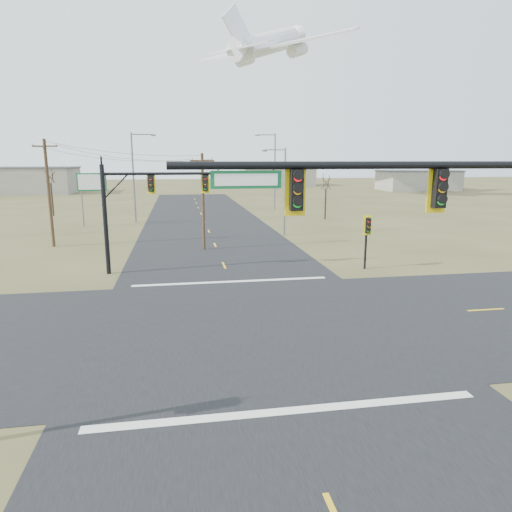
{
  "coord_description": "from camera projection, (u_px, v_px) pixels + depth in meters",
  "views": [
    {
      "loc": [
        -3.05,
        -19.58,
        7.43
      ],
      "look_at": [
        0.45,
        1.0,
        2.99
      ],
      "focal_mm": 32.0,
      "sensor_mm": 36.0,
      "label": 1
    }
  ],
  "objects": [
    {
      "name": "jet_airliner",
      "position": [
        270.0,
        43.0,
        84.68
      ],
      "size": [
        33.45,
        33.23,
        16.77
      ],
      "rotation": [
        0.0,
        -0.32,
        0.7
      ],
      "color": "white"
    },
    {
      "name": "bare_tree_b",
      "position": [
        50.0,
        176.0,
        60.12
      ],
      "size": [
        3.02,
        3.02,
        6.64
      ],
      "rotation": [
        0.0,
        0.0,
        0.18
      ],
      "color": "black",
      "rests_on": "ground"
    },
    {
      "name": "road_ns",
      "position": [
        250.0,
        324.0,
        20.93
      ],
      "size": [
        14.0,
        160.0,
        0.02
      ],
      "primitive_type": "cube",
      "color": "black",
      "rests_on": "ground"
    },
    {
      "name": "streetlight_b",
      "position": [
        273.0,
        167.0,
        68.52
      ],
      "size": [
        3.13,
        0.51,
        11.18
      ],
      "rotation": [
        0.0,
        0.0,
        -0.42
      ],
      "color": "slate",
      "rests_on": "ground"
    },
    {
      "name": "stop_bar_far",
      "position": [
        231.0,
        282.0,
        28.15
      ],
      "size": [
        12.0,
        0.4,
        0.01
      ],
      "primitive_type": "cube",
      "color": "silver",
      "rests_on": "road_ns"
    },
    {
      "name": "streetlight_c",
      "position": [
        135.0,
        173.0,
        53.44
      ],
      "size": [
        2.91,
        0.32,
        10.46
      ],
      "rotation": [
        0.0,
        0.0,
        -0.1
      ],
      "color": "slate",
      "rests_on": "ground"
    },
    {
      "name": "bare_tree_c",
      "position": [
        326.0,
        182.0,
        56.65
      ],
      "size": [
        2.96,
        2.96,
        5.98
      ],
      "rotation": [
        0.0,
        0.0,
        -0.19
      ],
      "color": "black",
      "rests_on": "ground"
    },
    {
      "name": "warehouse_left",
      "position": [
        8.0,
        181.0,
        100.58
      ],
      "size": [
        28.0,
        14.0,
        5.5
      ],
      "primitive_type": "cube",
      "color": "gray",
      "rests_on": "ground"
    },
    {
      "name": "highway_sign",
      "position": [
        92.0,
        189.0,
        51.02
      ],
      "size": [
        3.17,
        0.2,
        5.94
      ],
      "rotation": [
        0.0,
        0.0,
        0.04
      ],
      "color": "slate",
      "rests_on": "ground"
    },
    {
      "name": "ground",
      "position": [
        250.0,
        324.0,
        20.93
      ],
      "size": [
        320.0,
        320.0,
        0.0
      ],
      "primitive_type": "plane",
      "color": "brown",
      "rests_on": "ground"
    },
    {
      "name": "mast_arm_far",
      "position": [
        151.0,
        195.0,
        29.66
      ],
      "size": [
        8.84,
        0.53,
        7.12
      ],
      "rotation": [
        0.0,
        0.0,
        -0.26
      ],
      "color": "black",
      "rests_on": "ground"
    },
    {
      "name": "road_ew",
      "position": [
        250.0,
        324.0,
        20.93
      ],
      "size": [
        160.0,
        14.0,
        0.02
      ],
      "primitive_type": "cube",
      "color": "black",
      "rests_on": "ground"
    },
    {
      "name": "utility_pole_far",
      "position": [
        49.0,
        192.0,
        38.67
      ],
      "size": [
        2.17,
        0.74,
        9.1
      ],
      "rotation": [
        0.0,
        0.0,
        -0.28
      ],
      "color": "#4A3320",
      "rests_on": "ground"
    },
    {
      "name": "stop_bar_near",
      "position": [
        289.0,
        411.0,
        13.69
      ],
      "size": [
        12.0,
        0.4,
        0.01
      ],
      "primitive_type": "cube",
      "color": "silver",
      "rests_on": "road_ns"
    },
    {
      "name": "utility_pole_near",
      "position": [
        203.0,
        200.0,
        37.47
      ],
      "size": [
        1.92,
        0.53,
        7.92
      ],
      "rotation": [
        0.0,
        0.0,
        -0.22
      ],
      "color": "#4A3320",
      "rests_on": "ground"
    },
    {
      "name": "mast_arm_near",
      "position": [
        452.0,
        223.0,
        12.64
      ],
      "size": [
        11.41,
        0.4,
        7.88
      ],
      "rotation": [
        0.0,
        0.0,
        -0.0
      ],
      "color": "black",
      "rests_on": "ground"
    },
    {
      "name": "warehouse_right",
      "position": [
        418.0,
        181.0,
        111.45
      ],
      "size": [
        18.0,
        10.0,
        4.5
      ],
      "primitive_type": "cube",
      "color": "gray",
      "rests_on": "ground"
    },
    {
      "name": "pedestal_signal_ne",
      "position": [
        367.0,
        229.0,
        30.85
      ],
      "size": [
        0.65,
        0.55,
        3.76
      ],
      "rotation": [
        0.0,
        0.0,
        -0.28
      ],
      "color": "black",
      "rests_on": "ground"
    },
    {
      "name": "warehouse_mid",
      "position": [
        277.0,
        177.0,
        130.58
      ],
      "size": [
        20.0,
        12.0,
        5.0
      ],
      "primitive_type": "cube",
      "color": "gray",
      "rests_on": "ground"
    },
    {
      "name": "streetlight_a",
      "position": [
        283.0,
        187.0,
        44.61
      ],
      "size": [
        2.38,
        0.28,
        8.52
      ],
      "rotation": [
        0.0,
        0.0,
        -0.14
      ],
      "color": "slate",
      "rests_on": "ground"
    }
  ]
}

